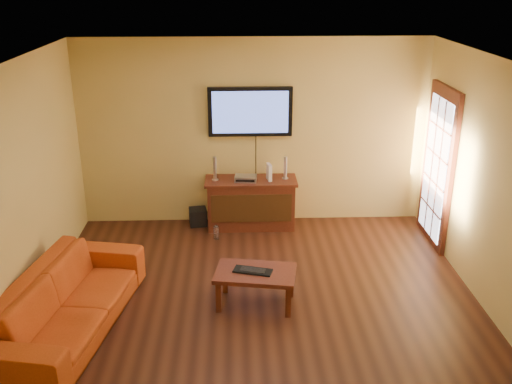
{
  "coord_description": "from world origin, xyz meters",
  "views": [
    {
      "loc": [
        -0.25,
        -5.44,
        3.54
      ],
      "look_at": [
        -0.02,
        0.8,
        1.1
      ],
      "focal_mm": 40.0,
      "sensor_mm": 36.0,
      "label": 1
    }
  ],
  "objects_px": {
    "speaker_left": "(215,170)",
    "game_console": "(269,172)",
    "subwoofer": "(198,217)",
    "television": "(250,112)",
    "media_console": "(251,203)",
    "sofa": "(67,292)",
    "av_receiver": "(246,178)",
    "speaker_right": "(285,169)",
    "bottle": "(216,232)",
    "coffee_table": "(255,276)",
    "keyboard": "(253,271)"
  },
  "relations": [
    {
      "from": "television",
      "to": "subwoofer",
      "type": "xyz_separation_m",
      "value": [
        -0.78,
        -0.13,
        -1.55
      ]
    },
    {
      "from": "media_console",
      "to": "television",
      "type": "xyz_separation_m",
      "value": [
        0.0,
        0.21,
        1.3
      ]
    },
    {
      "from": "media_console",
      "to": "speaker_left",
      "type": "bearing_deg",
      "value": -179.89
    },
    {
      "from": "media_console",
      "to": "sofa",
      "type": "distance_m",
      "value": 3.21
    },
    {
      "from": "av_receiver",
      "to": "keyboard",
      "type": "height_order",
      "value": "av_receiver"
    },
    {
      "from": "sofa",
      "to": "speaker_left",
      "type": "xyz_separation_m",
      "value": [
        1.46,
        2.53,
        0.45
      ]
    },
    {
      "from": "television",
      "to": "speaker_left",
      "type": "height_order",
      "value": "television"
    },
    {
      "from": "keyboard",
      "to": "speaker_right",
      "type": "bearing_deg",
      "value": 75.95
    },
    {
      "from": "coffee_table",
      "to": "game_console",
      "type": "xyz_separation_m",
      "value": [
        0.27,
        2.09,
        0.5
      ]
    },
    {
      "from": "television",
      "to": "speaker_left",
      "type": "distance_m",
      "value": 0.96
    },
    {
      "from": "media_console",
      "to": "speaker_left",
      "type": "relative_size",
      "value": 3.78
    },
    {
      "from": "av_receiver",
      "to": "game_console",
      "type": "height_order",
      "value": "game_console"
    },
    {
      "from": "media_console",
      "to": "subwoofer",
      "type": "bearing_deg",
      "value": 174.12
    },
    {
      "from": "av_receiver",
      "to": "game_console",
      "type": "xyz_separation_m",
      "value": [
        0.34,
        0.01,
        0.08
      ]
    },
    {
      "from": "game_console",
      "to": "speaker_right",
      "type": "bearing_deg",
      "value": 2.54
    },
    {
      "from": "speaker_left",
      "to": "av_receiver",
      "type": "relative_size",
      "value": 1.12
    },
    {
      "from": "television",
      "to": "av_receiver",
      "type": "distance_m",
      "value": 0.94
    },
    {
      "from": "av_receiver",
      "to": "media_console",
      "type": "bearing_deg",
      "value": 31.17
    },
    {
      "from": "bottle",
      "to": "sofa",
      "type": "bearing_deg",
      "value": -124.91
    },
    {
      "from": "coffee_table",
      "to": "game_console",
      "type": "bearing_deg",
      "value": 82.56
    },
    {
      "from": "speaker_left",
      "to": "bottle",
      "type": "bearing_deg",
      "value": -88.57
    },
    {
      "from": "speaker_left",
      "to": "subwoofer",
      "type": "height_order",
      "value": "speaker_left"
    },
    {
      "from": "bottle",
      "to": "subwoofer",
      "type": "bearing_deg",
      "value": 119.2
    },
    {
      "from": "bottle",
      "to": "speaker_left",
      "type": "bearing_deg",
      "value": 91.43
    },
    {
      "from": "speaker_right",
      "to": "game_console",
      "type": "bearing_deg",
      "value": -167.75
    },
    {
      "from": "coffee_table",
      "to": "bottle",
      "type": "relative_size",
      "value": 4.47
    },
    {
      "from": "sofa",
      "to": "bottle",
      "type": "xyz_separation_m",
      "value": [
        1.47,
        2.11,
        -0.34
      ]
    },
    {
      "from": "coffee_table",
      "to": "media_console",
      "type": "bearing_deg",
      "value": 89.67
    },
    {
      "from": "media_console",
      "to": "television",
      "type": "height_order",
      "value": "television"
    },
    {
      "from": "coffee_table",
      "to": "sofa",
      "type": "height_order",
      "value": "sofa"
    },
    {
      "from": "speaker_right",
      "to": "subwoofer",
      "type": "distance_m",
      "value": 1.49
    },
    {
      "from": "speaker_left",
      "to": "keyboard",
      "type": "height_order",
      "value": "speaker_left"
    },
    {
      "from": "speaker_right",
      "to": "television",
      "type": "bearing_deg",
      "value": 159.76
    },
    {
      "from": "keyboard",
      "to": "television",
      "type": "bearing_deg",
      "value": 89.0
    },
    {
      "from": "television",
      "to": "av_receiver",
      "type": "relative_size",
      "value": 3.84
    },
    {
      "from": "game_console",
      "to": "av_receiver",
      "type": "bearing_deg",
      "value": 172.58
    },
    {
      "from": "coffee_table",
      "to": "game_console",
      "type": "distance_m",
      "value": 2.17
    },
    {
      "from": "keyboard",
      "to": "bottle",
      "type": "bearing_deg",
      "value": 105.24
    },
    {
      "from": "media_console",
      "to": "av_receiver",
      "type": "bearing_deg",
      "value": -154.17
    },
    {
      "from": "subwoofer",
      "to": "keyboard",
      "type": "bearing_deg",
      "value": -80.19
    },
    {
      "from": "speaker_right",
      "to": "game_console",
      "type": "xyz_separation_m",
      "value": [
        -0.24,
        -0.05,
        -0.03
      ]
    },
    {
      "from": "sofa",
      "to": "keyboard",
      "type": "relative_size",
      "value": 4.99
    },
    {
      "from": "coffee_table",
      "to": "subwoofer",
      "type": "xyz_separation_m",
      "value": [
        -0.77,
        2.19,
        -0.23
      ]
    },
    {
      "from": "game_console",
      "to": "bottle",
      "type": "xyz_separation_m",
      "value": [
        -0.76,
        -0.4,
        -0.75
      ]
    },
    {
      "from": "subwoofer",
      "to": "television",
      "type": "bearing_deg",
      "value": 0.55
    },
    {
      "from": "speaker_left",
      "to": "game_console",
      "type": "height_order",
      "value": "speaker_left"
    },
    {
      "from": "sofa",
      "to": "subwoofer",
      "type": "height_order",
      "value": "sofa"
    },
    {
      "from": "speaker_left",
      "to": "television",
      "type": "bearing_deg",
      "value": 22.47
    },
    {
      "from": "media_console",
      "to": "speaker_right",
      "type": "xyz_separation_m",
      "value": [
        0.5,
        0.03,
        0.51
      ]
    },
    {
      "from": "sofa",
      "to": "av_receiver",
      "type": "xyz_separation_m",
      "value": [
        1.9,
        2.5,
        0.32
      ]
    }
  ]
}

